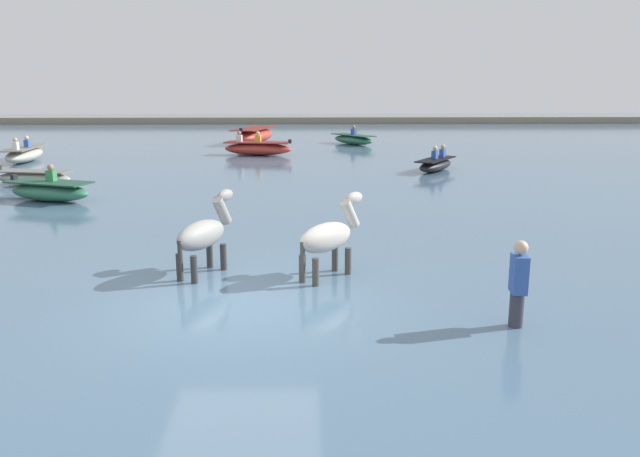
% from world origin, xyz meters
% --- Properties ---
extents(ground_plane, '(120.00, 120.00, 0.00)m').
position_xyz_m(ground_plane, '(0.00, 0.00, 0.00)').
color(ground_plane, '#84755B').
extents(water_surface, '(90.00, 90.00, 0.37)m').
position_xyz_m(water_surface, '(0.00, 10.00, 0.19)').
color(water_surface, slate).
rests_on(water_surface, ground).
extents(horse_lead_pinto, '(1.33, 1.42, 1.81)m').
position_xyz_m(horse_lead_pinto, '(1.43, 1.34, 1.07)').
color(horse_lead_pinto, beige).
rests_on(horse_lead_pinto, ground).
extents(horse_trailing_grey, '(1.02, 1.60, 1.81)m').
position_xyz_m(horse_trailing_grey, '(-0.78, 1.58, 1.07)').
color(horse_trailing_grey, gray).
rests_on(horse_trailing_grey, ground).
extents(boat_distant_east, '(3.25, 1.59, 1.08)m').
position_xyz_m(boat_distant_east, '(-1.10, 19.76, 0.68)').
color(boat_distant_east, '#BC382D').
rests_on(boat_distant_east, water_surface).
extents(boat_near_starboard, '(1.21, 3.30, 1.09)m').
position_xyz_m(boat_near_starboard, '(-10.70, 17.61, 0.69)').
color(boat_near_starboard, '#B2AD9E').
rests_on(boat_near_starboard, water_surface).
extents(boat_far_inshore, '(2.40, 2.78, 0.99)m').
position_xyz_m(boat_far_inshore, '(3.61, 24.47, 0.64)').
color(boat_far_inshore, '#337556').
rests_on(boat_far_inshore, water_surface).
extents(boat_near_port, '(2.74, 1.77, 1.04)m').
position_xyz_m(boat_near_port, '(-6.27, 8.76, 0.66)').
color(boat_near_port, '#337556').
rests_on(boat_near_port, water_surface).
extents(boat_mid_outer, '(2.02, 2.55, 0.95)m').
position_xyz_m(boat_mid_outer, '(5.98, 14.48, 0.63)').
color(boat_mid_outer, black).
rests_on(boat_mid_outer, water_surface).
extents(boat_far_offshore, '(2.47, 4.28, 0.95)m').
position_xyz_m(boat_far_offshore, '(-1.65, 25.35, 0.78)').
color(boat_far_offshore, '#BC382D').
rests_on(boat_far_offshore, water_surface).
extents(boat_distant_west, '(2.66, 1.23, 0.61)m').
position_xyz_m(boat_distant_west, '(-7.89, 11.61, 0.61)').
color(boat_distant_west, '#B2AD9E').
rests_on(boat_distant_west, water_surface).
extents(person_onlooker_left, '(0.23, 0.34, 1.63)m').
position_xyz_m(person_onlooker_left, '(4.00, -1.03, 0.87)').
color(person_onlooker_left, '#383842').
rests_on(person_onlooker_left, ground).
extents(far_shoreline, '(80.00, 2.40, 0.88)m').
position_xyz_m(far_shoreline, '(0.00, 40.80, 0.44)').
color(far_shoreline, gray).
rests_on(far_shoreline, ground).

